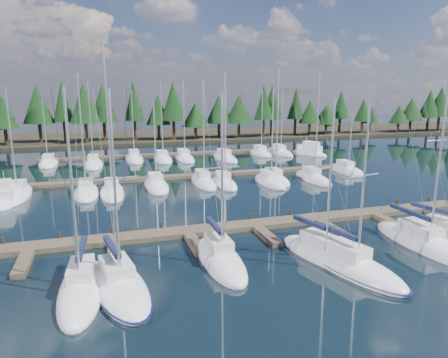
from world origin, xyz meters
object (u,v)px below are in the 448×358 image
object	(u,v)px
front_sailboat_3	(321,253)
front_sailboat_1	(119,285)
front_sailboat_0	(82,289)
front_sailboat_4	(352,266)
front_sailboat_6	(446,237)
front_sailboat_2	(220,259)
motor_yacht_left	(5,198)
front_sailboat_5	(424,243)
motor_yacht_right	(309,152)
main_dock	(257,227)

from	to	relation	value
front_sailboat_3	front_sailboat_1	bearing A→B (deg)	-177.36
front_sailboat_0	front_sailboat_3	size ratio (longest dim) A/B	1.05
front_sailboat_4	front_sailboat_6	distance (m)	10.74
front_sailboat_2	front_sailboat_3	size ratio (longest dim) A/B	1.03
front_sailboat_0	motor_yacht_left	bearing A→B (deg)	110.17
front_sailboat_5	motor_yacht_left	world-z (taller)	front_sailboat_5
front_sailboat_0	front_sailboat_6	xyz separation A→B (m)	(27.57, 0.40, 0.02)
front_sailboat_0	front_sailboat_6	bearing A→B (deg)	0.84
front_sailboat_3	motor_yacht_right	distance (m)	48.65
front_sailboat_1	front_sailboat_5	bearing A→B (deg)	0.34
front_sailboat_2	front_sailboat_4	size ratio (longest dim) A/B	1.04
main_dock	motor_yacht_left	distance (m)	27.80
front_sailboat_3	front_sailboat_6	size ratio (longest dim) A/B	0.84
front_sailboat_1	main_dock	bearing A→B (deg)	32.44
main_dock	front_sailboat_4	bearing A→B (deg)	-71.97
front_sailboat_3	motor_yacht_left	xyz separation A→B (m)	(-24.88, 23.03, 0.16)
front_sailboat_5	front_sailboat_0	bearing A→B (deg)	179.77
front_sailboat_6	motor_yacht_left	distance (m)	42.89
main_dock	front_sailboat_6	bearing A→B (deg)	-27.17
main_dock	front_sailboat_1	xyz separation A→B (m)	(-11.92, -7.58, 0.07)
front_sailboat_2	front_sailboat_6	xyz separation A→B (m)	(18.50, -1.29, 0.02)
motor_yacht_right	main_dock	bearing A→B (deg)	-124.86
main_dock	motor_yacht_left	world-z (taller)	motor_yacht_left
main_dock	front_sailboat_0	xyz separation A→B (m)	(-14.05, -7.34, 0.08)
main_dock	front_sailboat_3	world-z (taller)	front_sailboat_3
front_sailboat_1	front_sailboat_3	bearing A→B (deg)	2.64
front_sailboat_5	front_sailboat_6	xyz separation A→B (m)	(2.69, 0.50, 0.01)
main_dock	motor_yacht_right	distance (m)	43.88
front_sailboat_4	front_sailboat_6	size ratio (longest dim) A/B	0.83
front_sailboat_1	front_sailboat_2	distance (m)	7.20
front_sailboat_4	front_sailboat_0	bearing A→B (deg)	173.20
front_sailboat_4	motor_yacht_left	bearing A→B (deg)	135.26
front_sailboat_2	front_sailboat_6	world-z (taller)	front_sailboat_6
front_sailboat_3	motor_yacht_left	world-z (taller)	front_sailboat_3
front_sailboat_2	front_sailboat_4	world-z (taller)	front_sailboat_2
front_sailboat_0	motor_yacht_right	distance (m)	58.40
front_sailboat_1	motor_yacht_right	size ratio (longest dim) A/B	1.46
front_sailboat_2	motor_yacht_left	distance (m)	28.03
motor_yacht_right	front_sailboat_1	bearing A→B (deg)	-130.33
front_sailboat_4	motor_yacht_right	size ratio (longest dim) A/B	1.37
front_sailboat_0	front_sailboat_4	size ratio (longest dim) A/B	1.07
motor_yacht_right	front_sailboat_2	bearing A→B (deg)	-125.82
front_sailboat_1	front_sailboat_5	distance (m)	22.75
front_sailboat_3	front_sailboat_5	distance (m)	8.63
main_dock	front_sailboat_2	xyz separation A→B (m)	(-4.98, -5.64, 0.08)
front_sailboat_6	motor_yacht_right	size ratio (longest dim) A/B	1.65
front_sailboat_0	front_sailboat_1	bearing A→B (deg)	-6.29
front_sailboat_5	front_sailboat_6	distance (m)	2.73
front_sailboat_3	front_sailboat_6	distance (m)	11.30
front_sailboat_0	front_sailboat_2	size ratio (longest dim) A/B	1.03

